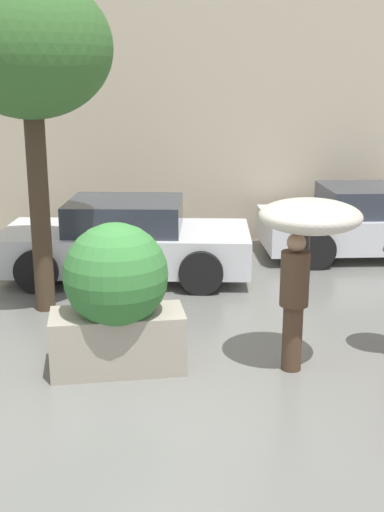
{
  "coord_description": "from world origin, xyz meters",
  "views": [
    {
      "loc": [
        -0.25,
        -5.82,
        3.12
      ],
      "look_at": [
        0.89,
        1.6,
        1.05
      ],
      "focal_mm": 45.0,
      "sensor_mm": 36.0,
      "label": 1
    }
  ],
  "objects_px": {
    "planter_box": "(116,295)",
    "parked_car_near": "(126,241)",
    "parked_car_far": "(371,223)",
    "street_tree": "(30,51)",
    "person_adult": "(307,233)"
  },
  "relations": [
    {
      "from": "parked_car_far",
      "to": "person_adult",
      "type": "bearing_deg",
      "value": 154.01
    },
    {
      "from": "person_adult",
      "to": "street_tree",
      "type": "relative_size",
      "value": 0.43
    },
    {
      "from": "parked_car_near",
      "to": "parked_car_far",
      "type": "distance_m",
      "value": 4.55
    },
    {
      "from": "parked_car_near",
      "to": "street_tree",
      "type": "height_order",
      "value": "street_tree"
    },
    {
      "from": "planter_box",
      "to": "person_adult",
      "type": "bearing_deg",
      "value": -8.31
    },
    {
      "from": "planter_box",
      "to": "parked_car_far",
      "type": "distance_m",
      "value": 6.37
    },
    {
      "from": "planter_box",
      "to": "street_tree",
      "type": "bearing_deg",
      "value": 114.0
    },
    {
      "from": "parked_car_far",
      "to": "street_tree",
      "type": "relative_size",
      "value": 0.93
    },
    {
      "from": "parked_car_near",
      "to": "parked_car_far",
      "type": "relative_size",
      "value": 1.04
    },
    {
      "from": "planter_box",
      "to": "parked_car_near",
      "type": "xyz_separation_m",
      "value": [
        0.28,
        3.52,
        -0.28
      ]
    },
    {
      "from": "parked_car_near",
      "to": "parked_car_far",
      "type": "bearing_deg",
      "value": -71.19
    },
    {
      "from": "planter_box",
      "to": "parked_car_near",
      "type": "relative_size",
      "value": 0.39
    },
    {
      "from": "parked_car_near",
      "to": "street_tree",
      "type": "distance_m",
      "value": 3.43
    },
    {
      "from": "planter_box",
      "to": "person_adult",
      "type": "relative_size",
      "value": 0.87
    },
    {
      "from": "person_adult",
      "to": "parked_car_far",
      "type": "bearing_deg",
      "value": 55.99
    }
  ]
}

